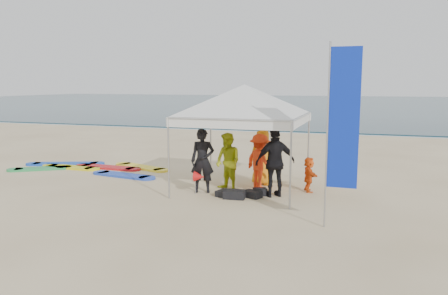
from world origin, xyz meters
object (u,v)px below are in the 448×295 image
person_black_b (275,162)px  surfboard_spread (92,168)px  canopy_tent (245,85)px  person_orange_a (260,161)px  person_black_a (203,161)px  person_yellow (228,162)px  person_seated (309,174)px  marker_pennant (199,177)px  feather_flag (342,121)px  person_orange_b (262,157)px

person_black_b → surfboard_spread: (-7.00, 1.74, -0.90)m
canopy_tent → person_orange_a: bearing=34.4°
person_black_a → surfboard_spread: (-4.98, 1.91, -0.86)m
person_yellow → surfboard_spread: 5.84m
person_orange_a → person_seated: bearing=-143.7°
marker_pennant → surfboard_spread: (-4.99, 2.18, -0.46)m
feather_flag → person_black_a: bearing=152.3°
person_yellow → person_orange_a: (0.79, 0.55, -0.03)m
person_seated → surfboard_spread: (-7.79, 0.91, -0.46)m
feather_flag → surfboard_spread: feather_flag is taller
person_orange_b → surfboard_spread: bearing=-0.6°
person_seated → surfboard_spread: person_seated is taller
canopy_tent → surfboard_spread: (-5.98, 1.21, -2.95)m
person_black_a → person_orange_a: (1.40, 0.97, -0.10)m
person_seated → surfboard_spread: 7.86m
person_orange_a → marker_pennant: 1.89m
marker_pennant → surfboard_spread: marker_pennant is taller
person_yellow → person_black_b: 1.44m
person_black_b → canopy_tent: (-1.01, 0.53, 2.05)m
person_black_a → feather_flag: size_ratio=0.46×
canopy_tent → feather_flag: feather_flag is taller
person_orange_b → surfboard_spread: 6.42m
canopy_tent → feather_flag: bearing=-43.9°
person_black_a → person_yellow: person_black_a is taller
person_seated → canopy_tent: (-1.81, -0.30, 2.49)m
person_seated → canopy_tent: 3.09m
person_yellow → person_seated: person_yellow is taller
person_orange_b → person_seated: person_orange_b is taller
person_orange_b → surfboard_spread: size_ratio=0.31×
person_black_a → person_seated: size_ratio=1.82×
person_orange_a → person_orange_b: 0.46m
canopy_tent → surfboard_spread: size_ratio=0.85×
person_orange_b → canopy_tent: bearing=67.1°
person_yellow → marker_pennant: person_yellow is taller
person_black_a → person_black_b: bearing=-11.3°
feather_flag → canopy_tent: bearing=136.1°
person_black_a → surfboard_spread: 5.40m
person_yellow → marker_pennant: bearing=-98.9°
person_yellow → feather_flag: (3.22, -2.43, 1.45)m
person_yellow → person_orange_a: 0.96m
person_orange_b → marker_pennant: size_ratio=2.62×
person_yellow → surfboard_spread: size_ratio=0.31×
person_orange_a → marker_pennant: bearing=77.0°
person_black_a → surfboard_spread: person_black_a is taller
person_orange_b → canopy_tent: (-0.36, -0.73, 2.15)m
feather_flag → person_seated: bearing=108.7°
person_black_b → person_seated: bearing=-166.6°
person_seated → marker_pennant: 3.08m
person_orange_b → canopy_tent: canopy_tent is taller
person_black_b → marker_pennant: size_ratio=2.94×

